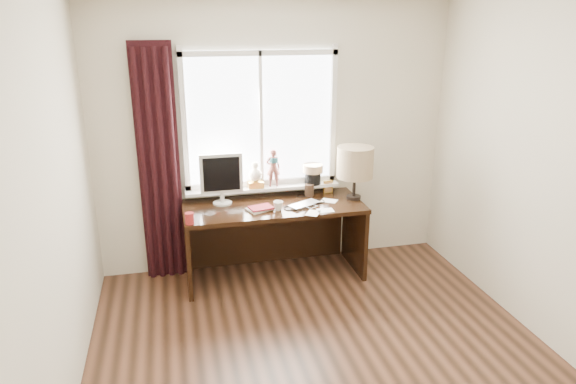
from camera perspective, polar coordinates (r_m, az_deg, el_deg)
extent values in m
cube|color=brown|center=(3.88, 5.28, -20.14)|extent=(3.50, 4.00, 0.00)
cube|color=beige|center=(5.08, -1.40, 5.91)|extent=(3.50, 0.00, 2.60)
cube|color=beige|center=(3.15, -25.84, -4.24)|extent=(0.00, 4.00, 2.60)
imported|color=silver|center=(4.84, 1.82, -1.39)|extent=(0.37, 0.33, 0.02)
imported|color=white|center=(4.72, -1.10, -1.51)|extent=(0.12, 0.12, 0.09)
cylinder|color=maroon|center=(4.48, -10.89, -2.90)|extent=(0.08, 0.08, 0.10)
cube|color=white|center=(4.99, -3.08, 8.01)|extent=(1.40, 0.02, 1.30)
cube|color=silver|center=(5.12, -2.91, 1.08)|extent=(1.50, 0.05, 0.05)
cube|color=silver|center=(4.89, -3.16, 15.17)|extent=(1.50, 0.05, 0.05)
cube|color=silver|center=(4.90, -11.48, 7.45)|extent=(0.05, 0.05, 1.40)
cube|color=silver|center=(5.15, 5.02, 8.29)|extent=(0.05, 0.05, 1.40)
cube|color=silver|center=(4.97, -3.03, 7.96)|extent=(0.03, 0.05, 1.30)
cube|color=silver|center=(5.09, -2.80, 0.49)|extent=(1.52, 0.18, 0.03)
cylinder|color=#490C0A|center=(4.98, -7.57, 1.45)|extent=(0.12, 0.12, 0.22)
cube|color=gold|center=(5.05, -3.62, 0.86)|extent=(0.15, 0.12, 0.06)
sphere|color=beige|center=(5.02, -3.64, 1.89)|extent=(0.13, 0.13, 0.13)
sphere|color=beige|center=(4.99, -3.67, 2.99)|extent=(0.07, 0.07, 0.07)
imported|color=brown|center=(5.04, -1.59, 2.72)|extent=(0.15, 0.11, 0.38)
cylinder|color=#1E4C51|center=(5.01, -1.58, 3.60)|extent=(0.09, 0.09, 0.05)
cylinder|color=black|center=(5.15, 2.76, 1.57)|extent=(0.16, 0.16, 0.12)
cylinder|color=#8C6B4C|center=(5.12, 2.78, 2.64)|extent=(0.20, 0.20, 0.08)
cube|color=black|center=(4.94, -14.13, 2.88)|extent=(0.38, 0.05, 2.25)
cylinder|color=black|center=(4.92, -15.73, 2.37)|extent=(0.06, 0.06, 2.20)
cylinder|color=black|center=(4.92, -14.69, 2.45)|extent=(0.06, 0.06, 2.20)
cylinder|color=black|center=(4.91, -13.64, 2.53)|extent=(0.06, 0.06, 2.20)
cylinder|color=black|center=(4.91, -12.59, 2.61)|extent=(0.06, 0.06, 2.20)
cube|color=black|center=(4.87, -1.60, -1.65)|extent=(1.70, 0.70, 0.04)
cube|color=black|center=(4.93, -11.10, -6.48)|extent=(0.04, 0.64, 0.71)
cube|color=black|center=(5.23, 7.41, -4.76)|extent=(0.04, 0.64, 0.71)
cube|color=black|center=(5.32, -2.30, -4.21)|extent=(1.60, 0.03, 0.71)
cylinder|color=beige|center=(4.93, -7.29, -1.21)|extent=(0.18, 0.18, 0.01)
cylinder|color=beige|center=(4.91, -7.32, -0.58)|extent=(0.04, 0.04, 0.10)
cube|color=beige|center=(4.84, -7.43, 2.05)|extent=(0.40, 0.04, 0.38)
cube|color=black|center=(4.82, -7.40, 1.97)|extent=(0.34, 0.01, 0.32)
cube|color=beige|center=(4.74, -3.17, -1.89)|extent=(0.27, 0.23, 0.02)
cube|color=maroon|center=(4.73, -3.03, -1.75)|extent=(0.24, 0.19, 0.01)
cylinder|color=black|center=(5.09, 2.38, 0.21)|extent=(0.09, 0.09, 0.12)
cylinder|color=black|center=(5.08, 2.19, 0.77)|extent=(0.01, 0.01, 0.22)
cylinder|color=black|center=(5.08, 2.54, 0.57)|extent=(0.01, 0.01, 0.19)
cylinder|color=black|center=(5.09, 2.34, 0.96)|extent=(0.01, 0.01, 0.25)
cylinder|color=black|center=(5.10, 2.54, 0.53)|extent=(0.01, 0.01, 0.17)
cube|color=gold|center=(5.19, 4.48, 0.60)|extent=(0.10, 0.03, 0.13)
cube|color=#996633|center=(5.18, 4.52, 0.56)|extent=(0.08, 0.02, 0.10)
cylinder|color=black|center=(5.07, 7.31, -0.57)|extent=(0.14, 0.14, 0.03)
cylinder|color=black|center=(5.03, 7.36, 0.78)|extent=(0.03, 0.03, 0.22)
cylinder|color=tan|center=(4.96, 7.47, 3.30)|extent=(0.35, 0.35, 0.30)
cube|color=white|center=(4.73, 4.17, -2.05)|extent=(0.15, 0.11, 0.00)
cube|color=white|center=(4.98, 4.59, -0.97)|extent=(0.19, 0.18, 0.00)
cube|color=white|center=(4.66, 2.80, -2.36)|extent=(0.17, 0.19, 0.00)
torus|color=black|center=(4.77, 0.27, -1.81)|extent=(0.14, 0.14, 0.01)
torus|color=black|center=(4.95, 3.47, -1.04)|extent=(0.13, 0.13, 0.01)
torus|color=black|center=(5.10, 1.51, -0.40)|extent=(0.14, 0.14, 0.01)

